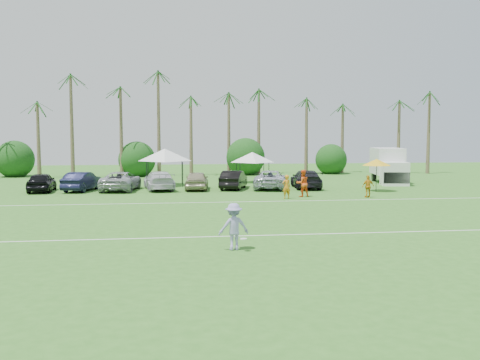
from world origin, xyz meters
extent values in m
plane|color=#2F681F|center=(0.00, 0.00, 0.00)|extent=(120.00, 120.00, 0.00)
cube|color=white|center=(0.00, 2.00, 0.01)|extent=(80.00, 0.10, 0.01)
cube|color=white|center=(0.00, 14.00, 0.01)|extent=(80.00, 0.10, 0.01)
cone|color=brown|center=(-17.00, 38.00, 4.50)|extent=(0.44, 0.44, 9.00)
cone|color=brown|center=(-12.00, 38.00, 5.00)|extent=(0.44, 0.44, 10.00)
cone|color=brown|center=(-8.00, 38.00, 5.50)|extent=(0.44, 0.44, 11.00)
cone|color=brown|center=(-4.00, 38.00, 4.00)|extent=(0.44, 0.44, 8.00)
cone|color=brown|center=(0.00, 38.00, 4.50)|extent=(0.44, 0.44, 9.00)
cone|color=brown|center=(4.00, 38.00, 5.00)|extent=(0.44, 0.44, 10.00)
cone|color=brown|center=(8.00, 38.00, 5.50)|extent=(0.44, 0.44, 11.00)
cone|color=brown|center=(13.00, 38.00, 4.00)|extent=(0.44, 0.44, 8.00)
cone|color=brown|center=(18.00, 38.00, 4.50)|extent=(0.44, 0.44, 9.00)
cone|color=brown|center=(23.00, 38.00, 5.00)|extent=(0.44, 0.44, 10.00)
cone|color=brown|center=(27.00, 38.00, 5.50)|extent=(0.44, 0.44, 11.00)
cylinder|color=brown|center=(-19.00, 39.00, 0.70)|extent=(0.30, 0.30, 1.40)
sphere|color=#113D12|center=(-19.00, 39.00, 1.80)|extent=(4.00, 4.00, 4.00)
cylinder|color=brown|center=(-6.00, 39.00, 0.70)|extent=(0.30, 0.30, 1.40)
sphere|color=#113D12|center=(-6.00, 39.00, 1.80)|extent=(4.00, 4.00, 4.00)
cylinder|color=brown|center=(6.00, 39.00, 0.70)|extent=(0.30, 0.30, 1.40)
sphere|color=#113D12|center=(6.00, 39.00, 1.80)|extent=(4.00, 4.00, 4.00)
cylinder|color=brown|center=(16.00, 39.00, 0.70)|extent=(0.30, 0.30, 1.40)
sphere|color=#113D12|center=(16.00, 39.00, 1.80)|extent=(4.00, 4.00, 4.00)
imported|color=orange|center=(5.67, 15.46, 0.84)|extent=(0.68, 0.52, 1.68)
imported|color=#E95419|center=(7.07, 16.37, 0.98)|extent=(1.06, 0.88, 1.97)
imported|color=orange|center=(11.64, 15.35, 0.80)|extent=(0.99, 0.53, 1.60)
cube|color=white|center=(17.90, 26.86, 2.02)|extent=(3.26, 4.91, 2.46)
cube|color=white|center=(17.31, 23.76, 1.03)|extent=(2.56, 2.16, 2.07)
cube|color=black|center=(17.17, 23.03, 0.74)|extent=(2.28, 0.71, 0.99)
cube|color=#E5590C|center=(19.12, 26.63, 1.58)|extent=(0.31, 1.55, 0.89)
cylinder|color=black|center=(16.38, 24.13, 0.44)|extent=(0.45, 0.93, 0.89)
cylinder|color=black|center=(18.32, 23.77, 0.44)|extent=(0.45, 0.93, 0.89)
cylinder|color=black|center=(17.15, 28.20, 0.44)|extent=(0.45, 0.93, 0.89)
cylinder|color=black|center=(19.08, 27.84, 0.44)|extent=(0.45, 0.93, 0.89)
cylinder|color=black|center=(-4.45, 24.92, 1.09)|extent=(0.06, 0.06, 2.18)
cylinder|color=black|center=(-1.38, 24.92, 1.09)|extent=(0.06, 0.06, 2.18)
cylinder|color=black|center=(-4.45, 27.99, 1.09)|extent=(0.06, 0.06, 2.18)
cylinder|color=black|center=(-1.38, 27.99, 1.09)|extent=(0.06, 0.06, 2.18)
pyramid|color=silver|center=(-2.92, 26.45, 3.27)|extent=(4.70, 4.70, 1.09)
cylinder|color=black|center=(3.86, 26.82, 0.96)|extent=(0.06, 0.06, 1.91)
cylinder|color=black|center=(6.54, 26.82, 0.96)|extent=(0.06, 0.06, 1.91)
cylinder|color=black|center=(3.86, 29.49, 0.96)|extent=(0.06, 0.06, 1.91)
cylinder|color=black|center=(6.54, 29.49, 0.96)|extent=(0.06, 0.06, 1.91)
pyramid|color=white|center=(5.20, 28.15, 2.87)|extent=(4.13, 4.13, 0.96)
cylinder|color=black|center=(13.80, 19.21, 1.16)|extent=(0.05, 0.05, 2.33)
cone|color=gold|center=(13.80, 19.21, 2.33)|extent=(2.33, 2.33, 0.53)
imported|color=#9690CC|center=(-0.04, -0.79, 0.92)|extent=(1.27, 0.84, 1.84)
cylinder|color=white|center=(0.31, -1.12, 0.49)|extent=(0.27, 0.27, 0.03)
imported|color=black|center=(-12.57, 22.47, 0.77)|extent=(2.06, 4.60, 1.54)
imported|color=black|center=(-9.50, 22.69, 0.77)|extent=(2.73, 4.92, 1.54)
imported|color=#9EA2A6|center=(-6.43, 22.62, 0.77)|extent=(3.27, 5.82, 1.54)
imported|color=silver|center=(-3.37, 22.66, 0.77)|extent=(2.85, 5.54, 1.54)
imported|color=tan|center=(-0.30, 22.40, 0.77)|extent=(2.25, 4.66, 1.54)
imported|color=black|center=(2.77, 22.64, 0.77)|extent=(2.92, 4.93, 1.54)
imported|color=#AAB1BB|center=(5.83, 22.36, 0.77)|extent=(3.72, 5.96, 1.54)
imported|color=black|center=(8.90, 22.41, 0.77)|extent=(2.68, 5.48, 1.54)
camera|label=1|loc=(-2.50, -21.31, 4.52)|focal=40.00mm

